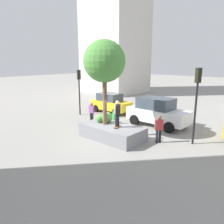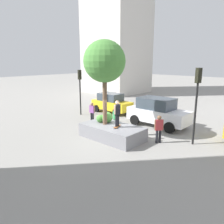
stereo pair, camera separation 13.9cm
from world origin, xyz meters
name	(u,v)px [view 2 (the right image)]	position (x,y,z in m)	size (l,w,h in m)	color
ground_plane	(112,137)	(0.00, 0.00, 0.00)	(120.00, 120.00, 0.00)	gray
planter_ledge	(112,132)	(0.22, -0.21, 0.43)	(4.08, 2.18, 0.87)	gray
plaza_tree	(105,62)	(-0.35, -0.26, 4.86)	(2.62, 2.62, 5.35)	brown
boxwood_shrub	(107,117)	(-0.50, 0.10, 1.23)	(0.74, 0.74, 0.74)	#4C8C3D
hedge_clump	(100,119)	(-0.90, -0.17, 1.12)	(0.51, 0.51, 0.51)	#4C8C3D
skateboard	(117,126)	(0.70, -0.25, 0.92)	(0.46, 0.82, 0.07)	brown
skateboarder	(117,111)	(0.70, -0.25, 1.88)	(0.25, 0.55, 1.64)	black
taxi_cab	(111,103)	(-4.82, 5.23, 0.95)	(4.04, 1.93, 1.87)	gold
police_car	(158,112)	(0.88, 4.27, 1.11)	(4.70, 2.23, 2.18)	white
traffic_light_corner	(197,93)	(4.50, 2.35, 3.10)	(0.37, 0.36, 4.55)	black
traffic_light_median	(80,84)	(-6.33, 2.63, 2.83)	(0.37, 0.35, 4.12)	black
pedestrian_crossing	(92,111)	(-3.64, 1.61, 0.94)	(0.55, 0.25, 1.63)	black
passerby_with_bag	(159,127)	(2.85, 1.13, 1.00)	(0.43, 0.49, 1.73)	black
bystander_watching	(115,117)	(-1.00, 1.44, 0.91)	(0.48, 0.35, 1.57)	black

